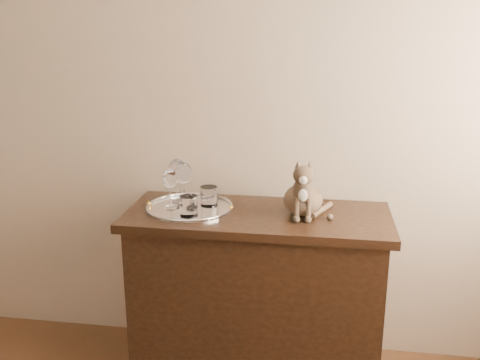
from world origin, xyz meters
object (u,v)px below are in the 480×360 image
Objects in this scene: sideboard at (257,297)px; tumbler_c at (209,196)px; wine_glass_a at (177,180)px; tray at (190,208)px; cat at (304,185)px; wine_glass_d at (183,185)px; wine_glass_c at (170,189)px; tumbler_b at (189,206)px.

tumbler_c is at bearing 169.15° from sideboard.
tumbler_c is at bearing -14.69° from wine_glass_a.
tray is 0.54m from cat.
tray is 1.48× the size of cat.
tray is 0.11m from wine_glass_d.
wine_glass_d is at bearing 26.55° from wine_glass_c.
wine_glass_a is 1.13× the size of wine_glass_c.
wine_glass_a is at bearing 133.22° from tray.
cat is (0.60, 0.03, 0.03)m from wine_glass_c.
cat reaches higher than sideboard.
tumbler_b is at bearing -111.60° from tumbler_c.
tumbler_c is (0.16, -0.04, -0.06)m from wine_glass_a.
wine_glass_c is 0.69× the size of cat.
sideboard is 13.12× the size of tumbler_c.
tumbler_c is at bearing 19.04° from wine_glass_c.
wine_glass_d is at bearing 114.07° from tumbler_b.
wine_glass_a is at bearing 165.31° from tumbler_c.
tumbler_b is 1.00× the size of tumbler_c.
tumbler_b is 0.52m from cat.
tumbler_c reaches higher than sideboard.
tray is at bearing -18.64° from wine_glass_d.
wine_glass_c is (-0.08, -0.02, 0.10)m from tray.
cat is at bearing -3.35° from tumbler_c.
sideboard is 4.44× the size of cat.
tumbler_c is (0.11, 0.03, -0.06)m from wine_glass_d.
tumbler_b is at bearing -166.77° from cat.
sideboard is at bearing -0.83° from tray.
wine_glass_a is at bearing 86.16° from wine_glass_c.
wine_glass_a is at bearing 117.96° from tumbler_b.
tray is 0.13m from wine_glass_c.
sideboard is 0.64m from wine_glass_d.
cat reaches higher than tumbler_b.
wine_glass_d is 2.32× the size of tumbler_c.
tumbler_b is at bearing -77.35° from tray.
wine_glass_d is at bearing 161.36° from tray.
tumbler_b and tumbler_c have the same top height.
cat is at bearing 14.07° from tumbler_b.
wine_glass_d reaches higher than wine_glass_c.
sideboard is 5.67× the size of wine_glass_d.
wine_glass_d reaches higher than tumbler_b.
wine_glass_a reaches higher than tumbler_c.
wine_glass_a reaches higher than sideboard.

